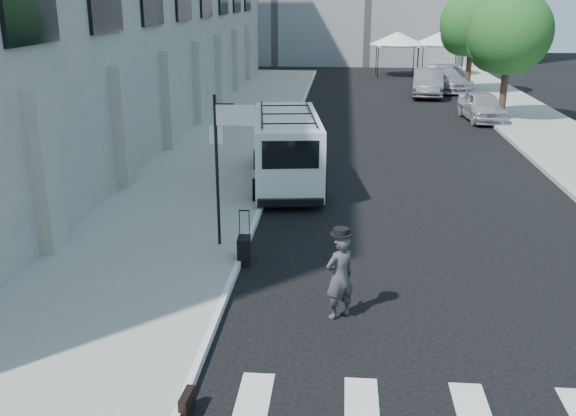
% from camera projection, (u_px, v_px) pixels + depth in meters
% --- Properties ---
extents(ground, '(120.00, 120.00, 0.00)m').
position_uv_depth(ground, '(326.00, 319.00, 11.88)').
color(ground, black).
rests_on(ground, ground).
extents(sidewalk_left, '(4.50, 48.00, 0.15)m').
position_uv_depth(sidewalk_left, '(238.00, 134.00, 27.33)').
color(sidewalk_left, gray).
rests_on(sidewalk_left, ground).
extents(sidewalk_right, '(4.00, 56.00, 0.15)m').
position_uv_depth(sidewalk_right, '(531.00, 122.00, 30.03)').
color(sidewalk_right, gray).
rests_on(sidewalk_right, ground).
extents(sign_pole, '(1.03, 0.07, 3.50)m').
position_uv_depth(sign_pole, '(226.00, 140.00, 14.27)').
color(sign_pole, black).
rests_on(sign_pole, sidewalk_left).
extents(tree_near, '(3.80, 3.83, 6.03)m').
position_uv_depth(tree_near, '(506.00, 35.00, 29.07)').
color(tree_near, black).
rests_on(tree_near, ground).
extents(tree_far, '(3.80, 3.83, 6.03)m').
position_uv_depth(tree_far, '(470.00, 26.00, 37.57)').
color(tree_far, black).
rests_on(tree_far, ground).
extents(tent_left, '(4.00, 4.00, 3.20)m').
position_uv_depth(tent_left, '(397.00, 38.00, 46.62)').
color(tent_left, black).
rests_on(tent_left, ground).
extents(tent_right, '(4.00, 4.00, 3.20)m').
position_uv_depth(tent_right, '(441.00, 38.00, 46.83)').
color(tent_right, black).
rests_on(tent_right, ground).
extents(businessman, '(0.72, 0.67, 1.64)m').
position_uv_depth(businessman, '(340.00, 277.00, 11.71)').
color(businessman, '#3F3F41').
rests_on(businessman, ground).
extents(briefcase, '(0.15, 0.45, 0.34)m').
position_uv_depth(briefcase, '(187.00, 403.00, 9.15)').
color(briefcase, black).
rests_on(briefcase, ground).
extents(suitcase, '(0.29, 0.45, 1.21)m').
position_uv_depth(suitcase, '(244.00, 250.00, 14.23)').
color(suitcase, black).
rests_on(suitcase, ground).
extents(cargo_van, '(2.64, 6.06, 2.22)m').
position_uv_depth(cargo_van, '(286.00, 149.00, 20.01)').
color(cargo_van, white).
rests_on(cargo_van, ground).
extents(parked_car_a, '(1.95, 4.19, 1.39)m').
position_uv_depth(parked_car_a, '(482.00, 106.00, 30.46)').
color(parked_car_a, '#AFB2B7').
rests_on(parked_car_a, ground).
extents(parked_car_b, '(2.21, 5.02, 1.60)m').
position_uv_depth(parked_car_b, '(428.00, 82.00, 37.89)').
color(parked_car_b, '#54575C').
rests_on(parked_car_b, ground).
extents(parked_car_c, '(2.51, 5.26, 1.48)m').
position_uv_depth(parked_car_c, '(450.00, 79.00, 40.04)').
color(parked_car_c, '#9EA0A6').
rests_on(parked_car_c, ground).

